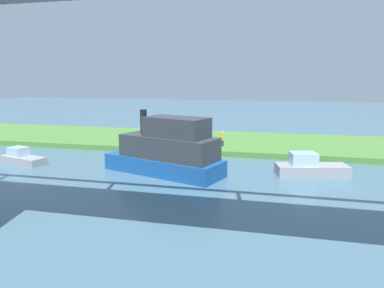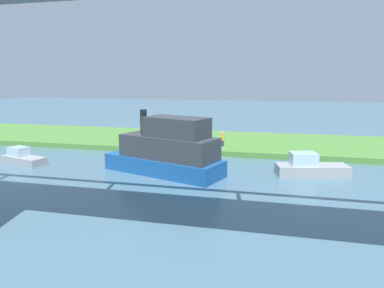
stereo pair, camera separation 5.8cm
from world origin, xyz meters
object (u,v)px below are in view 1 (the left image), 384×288
houseboat_blue (22,158)px  riverboat_paddlewheel (310,167)px  skiff_small (167,151)px  mooring_post (188,143)px  person_on_bank (222,139)px

houseboat_blue → riverboat_paddlewheel: size_ratio=0.81×
skiff_small → riverboat_paddlewheel: size_ratio=1.80×
houseboat_blue → mooring_post: bearing=-147.7°
houseboat_blue → riverboat_paddlewheel: riverboat_paddlewheel is taller
houseboat_blue → person_on_bank: bearing=-149.8°
person_on_bank → houseboat_blue: bearing=30.2°
person_on_bank → riverboat_paddlewheel: size_ratio=0.26×
person_on_bank → skiff_small: size_ratio=0.15×
mooring_post → houseboat_blue: houseboat_blue is taller
mooring_post → riverboat_paddlewheel: (-10.47, 5.80, -0.30)m
skiff_small → houseboat_blue: skiff_small is taller
skiff_small → mooring_post: bearing=-87.3°
skiff_small → houseboat_blue: (12.37, -0.10, -1.22)m
houseboat_blue → skiff_small: bearing=179.5°
skiff_small → person_on_bank: bearing=-107.1°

